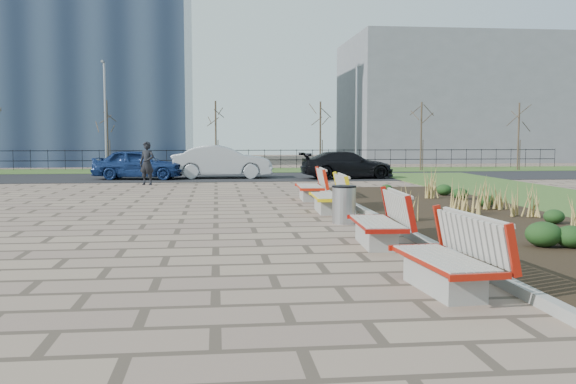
{
  "coord_description": "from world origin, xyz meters",
  "views": [
    {
      "loc": [
        0.03,
        -10.18,
        2.06
      ],
      "look_at": [
        1.5,
        3.0,
        0.9
      ],
      "focal_mm": 40.0,
      "sensor_mm": 36.0,
      "label": 1
    }
  ],
  "objects": [
    {
      "name": "lamp_west",
      "position": [
        -6.0,
        26.0,
        3.04
      ],
      "size": [
        0.24,
        0.6,
        6.0
      ],
      "primitive_type": null,
      "color": "gray",
      "rests_on": "grass_verge_far"
    },
    {
      "name": "railing_fence",
      "position": [
        0.0,
        29.5,
        0.64
      ],
      "size": [
        44.0,
        0.1,
        1.2
      ],
      "primitive_type": null,
      "color": "black",
      "rests_on": "grass_verge_far"
    },
    {
      "name": "tree_f",
      "position": [
        18.0,
        26.5,
        2.04
      ],
      "size": [
        1.4,
        1.4,
        4.0
      ],
      "primitive_type": null,
      "color": "#4C3D2D",
      "rests_on": "grass_verge_far"
    },
    {
      "name": "bench_a",
      "position": [
        3.0,
        -2.09,
        0.5
      ],
      "size": [
        1.06,
        2.16,
        1.0
      ],
      "primitive_type": null,
      "rotation": [
        0.0,
        0.0,
        0.08
      ],
      "color": "#A7190B",
      "rests_on": "ground"
    },
    {
      "name": "bench_d",
      "position": [
        3.0,
        10.22,
        0.5
      ],
      "size": [
        1.0,
        2.14,
        1.0
      ],
      "primitive_type": null,
      "rotation": [
        0.0,
        0.0,
        -0.05
      ],
      "color": "red",
      "rests_on": "ground"
    },
    {
      "name": "ground",
      "position": [
        0.0,
        0.0,
        0.0
      ],
      "size": [
        120.0,
        120.0,
        0.0
      ],
      "primitive_type": "plane",
      "color": "#806B58",
      "rests_on": "ground"
    },
    {
      "name": "planting_bed",
      "position": [
        6.25,
        5.0,
        0.05
      ],
      "size": [
        4.5,
        18.0,
        0.1
      ],
      "primitive_type": "cube",
      "color": "black",
      "rests_on": "ground"
    },
    {
      "name": "car_blue",
      "position": [
        -3.66,
        20.72,
        0.73
      ],
      "size": [
        4.38,
        2.23,
        1.43
      ],
      "primitive_type": "imported",
      "rotation": [
        0.0,
        0.0,
        1.44
      ],
      "color": "navy",
      "rests_on": "road"
    },
    {
      "name": "litter_bin",
      "position": [
        3.01,
        4.59,
        0.44
      ],
      "size": [
        0.55,
        0.55,
        0.88
      ],
      "primitive_type": "cylinder",
      "color": "#B2B2B7",
      "rests_on": "ground"
    },
    {
      "name": "bench_c",
      "position": [
        3.0,
        6.86,
        0.5
      ],
      "size": [
        0.98,
        2.13,
        1.0
      ],
      "primitive_type": null,
      "rotation": [
        0.0,
        0.0,
        -0.04
      ],
      "color": "yellow",
      "rests_on": "ground"
    },
    {
      "name": "road",
      "position": [
        0.0,
        22.0,
        0.01
      ],
      "size": [
        80.0,
        7.0,
        0.02
      ],
      "primitive_type": "cube",
      "color": "black",
      "rests_on": "ground"
    },
    {
      "name": "car_silver",
      "position": [
        0.3,
        21.12,
        0.81
      ],
      "size": [
        4.86,
        1.79,
        1.59
      ],
      "primitive_type": "imported",
      "rotation": [
        0.0,
        0.0,
        1.55
      ],
      "color": "#A0A3A8",
      "rests_on": "road"
    },
    {
      "name": "tree_b",
      "position": [
        -6.0,
        26.5,
        2.04
      ],
      "size": [
        1.4,
        1.4,
        4.0
      ],
      "primitive_type": null,
      "color": "#4C3D2D",
      "rests_on": "grass_verge_far"
    },
    {
      "name": "bench_b",
      "position": [
        3.0,
        1.52,
        0.5
      ],
      "size": [
        1.01,
        2.14,
        1.0
      ],
      "primitive_type": null,
      "rotation": [
        0.0,
        0.0,
        -0.05
      ],
      "color": "#A2130A",
      "rests_on": "ground"
    },
    {
      "name": "pedestrian",
      "position": [
        -2.89,
        17.34,
        0.92
      ],
      "size": [
        0.79,
        0.68,
        1.83
      ],
      "primitive_type": "imported",
      "rotation": [
        0.0,
        0.0,
        -0.43
      ],
      "color": "black",
      "rests_on": "ground"
    },
    {
      "name": "car_black",
      "position": [
        6.29,
        20.2,
        0.67
      ],
      "size": [
        4.63,
        2.2,
        1.3
      ],
      "primitive_type": "imported",
      "rotation": [
        0.0,
        0.0,
        1.66
      ],
      "color": "black",
      "rests_on": "road"
    },
    {
      "name": "tree_c",
      "position": [
        0.0,
        26.5,
        2.04
      ],
      "size": [
        1.4,
        1.4,
        4.0
      ],
      "primitive_type": null,
      "color": "#4C3D2D",
      "rests_on": "grass_verge_far"
    },
    {
      "name": "lamp_east",
      "position": [
        8.0,
        26.0,
        3.04
      ],
      "size": [
        0.24,
        0.6,
        6.0
      ],
      "primitive_type": null,
      "color": "gray",
      "rests_on": "grass_verge_far"
    },
    {
      "name": "building_grey",
      "position": [
        20.0,
        42.0,
        5.0
      ],
      "size": [
        18.0,
        12.0,
        10.0
      ],
      "primitive_type": "cube",
      "color": "slate",
      "rests_on": "ground"
    },
    {
      "name": "tree_e",
      "position": [
        12.0,
        26.5,
        2.04
      ],
      "size": [
        1.4,
        1.4,
        4.0
      ],
      "primitive_type": null,
      "color": "#4C3D2D",
      "rests_on": "grass_verge_far"
    },
    {
      "name": "grass_verge_far",
      "position": [
        0.0,
        28.0,
        0.02
      ],
      "size": [
        80.0,
        5.0,
        0.04
      ],
      "primitive_type": "cube",
      "color": "#33511E",
      "rests_on": "ground"
    },
    {
      "name": "planting_curb",
      "position": [
        3.92,
        5.0,
        0.07
      ],
      "size": [
        0.16,
        18.0,
        0.15
      ],
      "primitive_type": "cube",
      "color": "gray",
      "rests_on": "ground"
    },
    {
      "name": "tree_d",
      "position": [
        6.0,
        26.5,
        2.04
      ],
      "size": [
        1.4,
        1.4,
        4.0
      ],
      "primitive_type": null,
      "color": "#4C3D2D",
      "rests_on": "grass_verge_far"
    }
  ]
}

